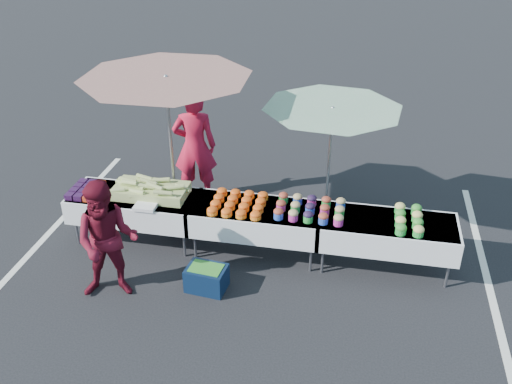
% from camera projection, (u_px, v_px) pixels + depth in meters
% --- Properties ---
extents(ground, '(80.00, 80.00, 0.00)m').
position_uv_depth(ground, '(256.00, 252.00, 8.27)').
color(ground, black).
extents(stripe_left, '(0.10, 5.00, 0.00)m').
position_uv_depth(stripe_left, '(53.00, 228.00, 8.81)').
color(stripe_left, silver).
rests_on(stripe_left, ground).
extents(stripe_right, '(0.10, 5.00, 0.00)m').
position_uv_depth(stripe_right, '(487.00, 279.00, 7.73)').
color(stripe_right, silver).
rests_on(stripe_right, ground).
extents(table_left, '(1.86, 0.81, 0.75)m').
position_uv_depth(table_left, '(135.00, 205.00, 8.29)').
color(table_left, white).
rests_on(table_left, ground).
extents(table_center, '(1.86, 0.81, 0.75)m').
position_uv_depth(table_center, '(256.00, 218.00, 7.98)').
color(table_center, white).
rests_on(table_center, ground).
extents(table_right, '(1.86, 0.81, 0.75)m').
position_uv_depth(table_right, '(387.00, 232.00, 7.68)').
color(table_right, white).
rests_on(table_right, ground).
extents(berry_punnets, '(0.40, 0.54, 0.08)m').
position_uv_depth(berry_punnets, '(86.00, 190.00, 8.26)').
color(berry_punnets, black).
rests_on(berry_punnets, table_left).
extents(corn_pile, '(1.16, 0.57, 0.26)m').
position_uv_depth(corn_pile, '(151.00, 190.00, 8.16)').
color(corn_pile, '#89AB57').
rests_on(corn_pile, table_left).
extents(plastic_bags, '(0.30, 0.25, 0.05)m').
position_uv_depth(plastic_bags, '(146.00, 206.00, 7.89)').
color(plastic_bags, white).
rests_on(plastic_bags, table_left).
extents(carrot_bowls, '(0.75, 0.69, 0.11)m').
position_uv_depth(carrot_bowls, '(238.00, 203.00, 7.91)').
color(carrot_bowls, orange).
rests_on(carrot_bowls, table_center).
extents(potato_cups, '(0.94, 0.58, 0.16)m').
position_uv_depth(potato_cups, '(310.00, 208.00, 7.74)').
color(potato_cups, blue).
rests_on(potato_cups, table_right).
extents(bean_baskets, '(0.36, 0.68, 0.15)m').
position_uv_depth(bean_baskets, '(409.00, 219.00, 7.51)').
color(bean_baskets, green).
rests_on(bean_baskets, table_right).
extents(vendor, '(0.78, 0.61, 1.91)m').
position_uv_depth(vendor, '(195.00, 147.00, 9.17)').
color(vendor, red).
rests_on(vendor, ground).
extents(customer, '(0.92, 0.79, 1.63)m').
position_uv_depth(customer, '(107.00, 241.00, 7.07)').
color(customer, maroon).
rests_on(customer, ground).
extents(umbrella_left, '(3.10, 3.10, 2.44)m').
position_uv_depth(umbrella_left, '(167.00, 91.00, 7.75)').
color(umbrella_left, black).
rests_on(umbrella_left, ground).
extents(umbrella_right, '(2.44, 2.44, 2.01)m').
position_uv_depth(umbrella_right, '(332.00, 119.00, 7.90)').
color(umbrella_right, black).
rests_on(umbrella_right, ground).
extents(storage_bin, '(0.55, 0.43, 0.34)m').
position_uv_depth(storage_bin, '(207.00, 278.00, 7.47)').
color(storage_bin, '#0A1B36').
rests_on(storage_bin, ground).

